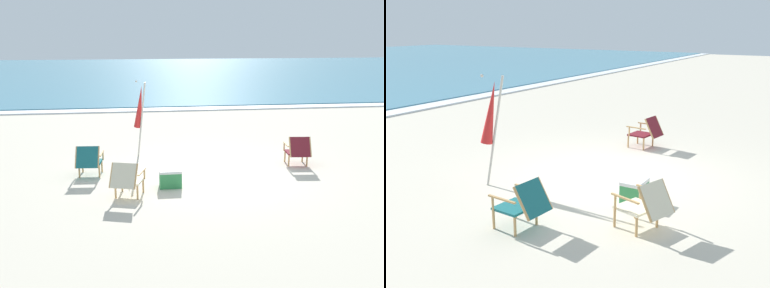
# 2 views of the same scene
# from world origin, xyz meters

# --- Properties ---
(ground_plane) EXTENTS (80.00, 80.00, 0.00)m
(ground_plane) POSITION_xyz_m (0.00, 0.00, 0.00)
(ground_plane) COLOR beige
(sea) EXTENTS (80.00, 40.00, 0.10)m
(sea) POSITION_xyz_m (0.00, 29.81, 0.05)
(sea) COLOR teal
(sea) RESTS_ON ground
(surf_band) EXTENTS (80.00, 1.10, 0.06)m
(surf_band) POSITION_xyz_m (0.00, 9.51, 0.03)
(surf_band) COLOR white
(surf_band) RESTS_ON ground
(beach_chair_front_left) EXTENTS (0.64, 0.81, 0.78)m
(beach_chair_front_left) POSITION_xyz_m (-2.87, -0.00, 0.42)
(beach_chair_front_left) COLOR #196066
(beach_chair_front_left) RESTS_ON ground
(beach_chair_far_center) EXTENTS (0.77, 0.89, 0.78)m
(beach_chair_far_center) POSITION_xyz_m (-1.99, -1.55, 0.42)
(beach_chair_far_center) COLOR beige
(beach_chair_far_center) RESTS_ON ground
(beach_chair_mid_center) EXTENTS (0.65, 0.80, 0.79)m
(beach_chair_mid_center) POSITION_xyz_m (2.34, 0.22, 0.42)
(beach_chair_mid_center) COLOR maroon
(beach_chair_mid_center) RESTS_ON ground
(umbrella_furled_red) EXTENTS (0.43, 0.47, 2.10)m
(umbrella_furled_red) POSITION_xyz_m (-1.62, 1.67, 1.37)
(umbrella_furled_red) COLOR #B7B2A8
(umbrella_furled_red) RESTS_ON ground
(cooler_box) EXTENTS (0.49, 0.35, 0.40)m
(cooler_box) POSITION_xyz_m (-1.04, -0.96, 0.20)
(cooler_box) COLOR #338C4C
(cooler_box) RESTS_ON ground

